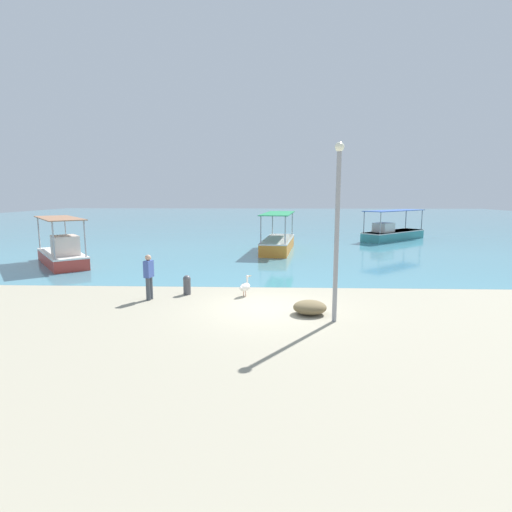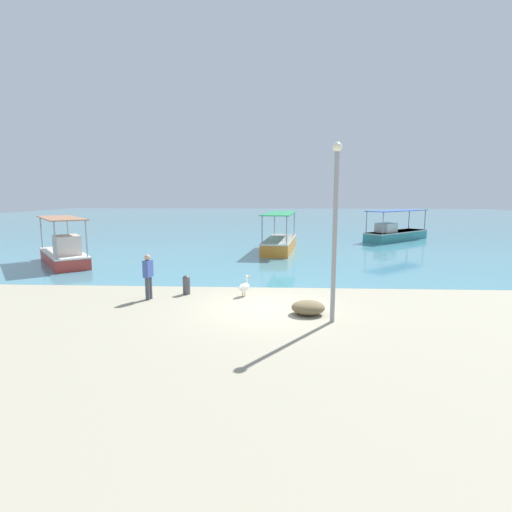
{
  "view_description": "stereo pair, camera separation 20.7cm",
  "coord_description": "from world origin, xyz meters",
  "px_view_note": "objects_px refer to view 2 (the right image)",
  "views": [
    {
      "loc": [
        0.12,
        -13.36,
        3.9
      ],
      "look_at": [
        -0.55,
        4.18,
        1.15
      ],
      "focal_mm": 28.0,
      "sensor_mm": 36.0,
      "label": 1
    },
    {
      "loc": [
        0.32,
        -13.35,
        3.9
      ],
      "look_at": [
        -0.55,
        4.18,
        1.15
      ],
      "focal_mm": 28.0,
      "sensor_mm": 36.0,
      "label": 2
    }
  ],
  "objects_px": {
    "fishing_boat_far_right": "(280,243)",
    "fishing_boat_center": "(395,233)",
    "lamp_post": "(335,223)",
    "mooring_bollard": "(186,284)",
    "fisherman_standing": "(148,275)",
    "pelican": "(244,286)",
    "net_pile": "(308,308)",
    "fishing_boat_near_right": "(64,253)"
  },
  "relations": [
    {
      "from": "net_pile",
      "to": "mooring_bollard",
      "type": "bearing_deg",
      "value": 151.86
    },
    {
      "from": "fishing_boat_center",
      "to": "lamp_post",
      "type": "xyz_separation_m",
      "value": [
        -8.34,
        -22.24,
        2.43
      ]
    },
    {
      "from": "net_pile",
      "to": "lamp_post",
      "type": "bearing_deg",
      "value": -46.58
    },
    {
      "from": "fishing_boat_center",
      "to": "net_pile",
      "type": "bearing_deg",
      "value": -112.75
    },
    {
      "from": "fishing_boat_far_right",
      "to": "fishing_boat_center",
      "type": "height_order",
      "value": "fishing_boat_far_right"
    },
    {
      "from": "fishing_boat_near_right",
      "to": "fishing_boat_center",
      "type": "relative_size",
      "value": 0.85
    },
    {
      "from": "fishing_boat_far_right",
      "to": "fishing_boat_center",
      "type": "relative_size",
      "value": 1.06
    },
    {
      "from": "mooring_bollard",
      "to": "net_pile",
      "type": "height_order",
      "value": "mooring_bollard"
    },
    {
      "from": "fishing_boat_near_right",
      "to": "pelican",
      "type": "distance_m",
      "value": 12.24
    },
    {
      "from": "lamp_post",
      "to": "mooring_bollard",
      "type": "distance_m",
      "value": 6.65
    },
    {
      "from": "fishing_boat_far_right",
      "to": "lamp_post",
      "type": "xyz_separation_m",
      "value": [
        1.48,
        -15.33,
        2.46
      ]
    },
    {
      "from": "fishing_boat_near_right",
      "to": "fishing_boat_far_right",
      "type": "bearing_deg",
      "value": 26.8
    },
    {
      "from": "fishing_boat_center",
      "to": "pelican",
      "type": "distance_m",
      "value": 22.33
    },
    {
      "from": "fishing_boat_center",
      "to": "pelican",
      "type": "relative_size",
      "value": 7.98
    },
    {
      "from": "fishing_boat_center",
      "to": "mooring_bollard",
      "type": "height_order",
      "value": "fishing_boat_center"
    },
    {
      "from": "mooring_bollard",
      "to": "net_pile",
      "type": "bearing_deg",
      "value": -28.14
    },
    {
      "from": "fishing_boat_center",
      "to": "fisherman_standing",
      "type": "xyz_separation_m",
      "value": [
        -14.8,
        -19.92,
        0.3
      ]
    },
    {
      "from": "fisherman_standing",
      "to": "lamp_post",
      "type": "bearing_deg",
      "value": -19.76
    },
    {
      "from": "fishing_boat_far_right",
      "to": "fisherman_standing",
      "type": "relative_size",
      "value": 4.0
    },
    {
      "from": "pelican",
      "to": "fishing_boat_center",
      "type": "bearing_deg",
      "value": 59.64
    },
    {
      "from": "fisherman_standing",
      "to": "net_pile",
      "type": "distance_m",
      "value": 6.03
    },
    {
      "from": "mooring_bollard",
      "to": "lamp_post",
      "type": "bearing_deg",
      "value": -31.09
    },
    {
      "from": "fishing_boat_far_right",
      "to": "net_pile",
      "type": "xyz_separation_m",
      "value": [
        0.8,
        -14.61,
        -0.35
      ]
    },
    {
      "from": "mooring_bollard",
      "to": "fishing_boat_near_right",
      "type": "bearing_deg",
      "value": 143.1
    },
    {
      "from": "fishing_boat_near_right",
      "to": "mooring_bollard",
      "type": "bearing_deg",
      "value": -36.9
    },
    {
      "from": "fishing_boat_far_right",
      "to": "lamp_post",
      "type": "bearing_deg",
      "value": -84.49
    },
    {
      "from": "fishing_boat_far_right",
      "to": "net_pile",
      "type": "relative_size",
      "value": 6.2
    },
    {
      "from": "fishing_boat_center",
      "to": "net_pile",
      "type": "xyz_separation_m",
      "value": [
        -9.02,
        -21.52,
        -0.38
      ]
    },
    {
      "from": "pelican",
      "to": "net_pile",
      "type": "xyz_separation_m",
      "value": [
        2.26,
        -2.25,
        -0.15
      ]
    },
    {
      "from": "fishing_boat_far_right",
      "to": "mooring_bollard",
      "type": "height_order",
      "value": "fishing_boat_far_right"
    },
    {
      "from": "fishing_boat_near_right",
      "to": "net_pile",
      "type": "relative_size",
      "value": 4.98
    },
    {
      "from": "net_pile",
      "to": "fisherman_standing",
      "type": "bearing_deg",
      "value": 164.52
    },
    {
      "from": "pelican",
      "to": "lamp_post",
      "type": "height_order",
      "value": "lamp_post"
    },
    {
      "from": "fishing_boat_far_right",
      "to": "fisherman_standing",
      "type": "bearing_deg",
      "value": -110.94
    },
    {
      "from": "lamp_post",
      "to": "fisherman_standing",
      "type": "distance_m",
      "value": 7.19
    },
    {
      "from": "fishing_boat_near_right",
      "to": "lamp_post",
      "type": "height_order",
      "value": "lamp_post"
    },
    {
      "from": "pelican",
      "to": "fisherman_standing",
      "type": "distance_m",
      "value": 3.61
    },
    {
      "from": "fisherman_standing",
      "to": "pelican",
      "type": "bearing_deg",
      "value": 10.51
    },
    {
      "from": "fishing_boat_near_right",
      "to": "pelican",
      "type": "relative_size",
      "value": 6.79
    },
    {
      "from": "fishing_boat_far_right",
      "to": "pelican",
      "type": "distance_m",
      "value": 12.45
    },
    {
      "from": "lamp_post",
      "to": "net_pile",
      "type": "distance_m",
      "value": 2.98
    },
    {
      "from": "fishing_boat_near_right",
      "to": "fisherman_standing",
      "type": "bearing_deg",
      "value": -45.08
    }
  ]
}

